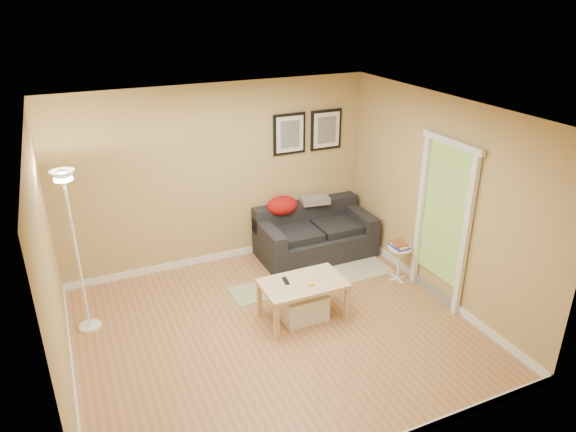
% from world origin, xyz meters
% --- Properties ---
extents(floor, '(4.50, 4.50, 0.00)m').
position_xyz_m(floor, '(0.00, 0.00, 0.00)').
color(floor, '#AF734B').
rests_on(floor, ground).
extents(ceiling, '(4.50, 4.50, 0.00)m').
position_xyz_m(ceiling, '(0.00, 0.00, 2.60)').
color(ceiling, white).
rests_on(ceiling, wall_back).
extents(wall_back, '(4.50, 0.00, 4.50)m').
position_xyz_m(wall_back, '(0.00, 2.00, 1.30)').
color(wall_back, tan).
rests_on(wall_back, ground).
extents(wall_front, '(4.50, 0.00, 4.50)m').
position_xyz_m(wall_front, '(0.00, -2.00, 1.30)').
color(wall_front, tan).
rests_on(wall_front, ground).
extents(wall_left, '(0.00, 4.00, 4.00)m').
position_xyz_m(wall_left, '(-2.25, 0.00, 1.30)').
color(wall_left, tan).
rests_on(wall_left, ground).
extents(wall_right, '(0.00, 4.00, 4.00)m').
position_xyz_m(wall_right, '(2.25, 0.00, 1.30)').
color(wall_right, tan).
rests_on(wall_right, ground).
extents(baseboard_back, '(4.50, 0.02, 0.10)m').
position_xyz_m(baseboard_back, '(0.00, 1.99, 0.05)').
color(baseboard_back, white).
rests_on(baseboard_back, ground).
extents(baseboard_left, '(0.02, 4.00, 0.10)m').
position_xyz_m(baseboard_left, '(-2.24, 0.00, 0.05)').
color(baseboard_left, white).
rests_on(baseboard_left, ground).
extents(baseboard_right, '(0.02, 4.00, 0.10)m').
position_xyz_m(baseboard_right, '(2.24, 0.00, 0.05)').
color(baseboard_right, white).
rests_on(baseboard_right, ground).
extents(sofa, '(1.70, 0.90, 0.75)m').
position_xyz_m(sofa, '(1.31, 1.53, 0.38)').
color(sofa, black).
rests_on(sofa, ground).
extents(red_throw, '(0.48, 0.36, 0.28)m').
position_xyz_m(red_throw, '(0.89, 1.82, 0.77)').
color(red_throw, '#AA130F').
rests_on(red_throw, sofa).
extents(plaid_throw, '(0.45, 0.32, 0.10)m').
position_xyz_m(plaid_throw, '(1.43, 1.80, 0.78)').
color(plaid_throw, tan).
rests_on(plaid_throw, sofa).
extents(framed_print_left, '(0.50, 0.04, 0.60)m').
position_xyz_m(framed_print_left, '(1.08, 1.98, 1.80)').
color(framed_print_left, black).
rests_on(framed_print_left, wall_back).
extents(framed_print_right, '(0.50, 0.04, 0.60)m').
position_xyz_m(framed_print_right, '(1.68, 1.98, 1.80)').
color(framed_print_right, black).
rests_on(framed_print_right, wall_back).
extents(area_rug, '(1.25, 0.85, 0.01)m').
position_xyz_m(area_rug, '(1.48, 0.99, 0.01)').
color(area_rug, beige).
rests_on(area_rug, ground).
extents(green_runner, '(0.70, 0.50, 0.01)m').
position_xyz_m(green_runner, '(0.12, 0.89, 0.01)').
color(green_runner, '#668C4C').
rests_on(green_runner, ground).
extents(coffee_table, '(1.06, 0.70, 0.50)m').
position_xyz_m(coffee_table, '(0.42, 0.11, 0.25)').
color(coffee_table, '#D6B082').
rests_on(coffee_table, ground).
extents(remote_control, '(0.07, 0.16, 0.02)m').
position_xyz_m(remote_control, '(0.23, 0.21, 0.51)').
color(remote_control, black).
rests_on(remote_control, coffee_table).
extents(tape_roll, '(0.07, 0.07, 0.03)m').
position_xyz_m(tape_roll, '(0.47, 0.01, 0.52)').
color(tape_roll, yellow).
rests_on(tape_roll, coffee_table).
extents(storage_bin, '(0.56, 0.41, 0.34)m').
position_xyz_m(storage_bin, '(0.42, 0.10, 0.17)').
color(storage_bin, white).
rests_on(storage_bin, ground).
extents(side_table, '(0.32, 0.32, 0.50)m').
position_xyz_m(side_table, '(2.02, 0.40, 0.25)').
color(side_table, white).
rests_on(side_table, ground).
extents(book_stack, '(0.25, 0.30, 0.08)m').
position_xyz_m(book_stack, '(2.02, 0.41, 0.54)').
color(book_stack, navy).
rests_on(book_stack, side_table).
extents(floor_lamp, '(0.26, 0.26, 1.99)m').
position_xyz_m(floor_lamp, '(-2.00, 0.98, 0.94)').
color(floor_lamp, white).
rests_on(floor_lamp, ground).
extents(doorway, '(0.12, 1.01, 2.13)m').
position_xyz_m(doorway, '(2.20, -0.15, 1.02)').
color(doorway, white).
rests_on(doorway, ground).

